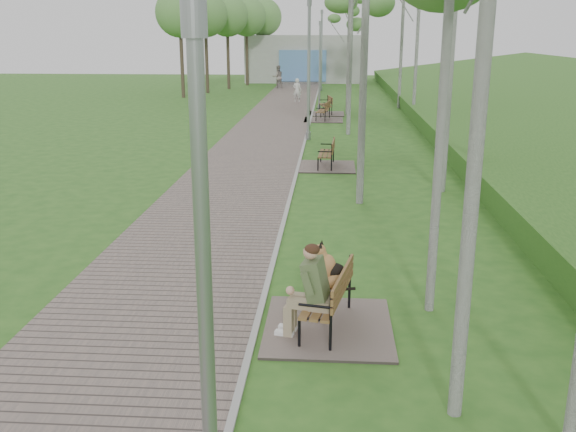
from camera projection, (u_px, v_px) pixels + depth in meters
The scene contains 15 objects.
ground at pixel (243, 377), 8.36m from camera, with size 120.00×120.00×0.00m, color #2A591D.
walkway at pixel (269, 130), 29.08m from camera, with size 3.50×67.00×0.04m, color #685A54.
kerb at pixel (308, 130), 28.96m from camera, with size 0.10×67.00×0.05m, color #999993.
building_north at pixel (304, 59), 56.76m from camera, with size 10.00×5.20×4.00m.
bench_main at pixel (322, 300), 9.57m from camera, with size 1.92×2.13×1.67m.
bench_second at pixel (326, 161), 21.17m from camera, with size 1.84×2.04×1.13m.
bench_third at pixel (323, 116), 32.32m from camera, with size 1.94×2.15×1.19m.
bench_far at pixel (326, 110), 34.72m from camera, with size 1.94×2.16×1.19m.
lamp_post_near at pixel (208, 373), 4.35m from camera, with size 0.17×0.17×4.52m.
lamp_post_second at pixel (309, 76), 25.94m from camera, with size 0.21×0.21×5.55m.
lamp_post_third at pixel (320, 69), 35.91m from camera, with size 0.19×0.19×4.87m.
lamp_post_far at pixel (321, 53), 47.71m from camera, with size 0.23×0.23×5.85m.
pedestrian_near at pixel (297, 90), 40.34m from camera, with size 0.55×0.36×1.49m, color silver.
pedestrian_far at pixel (278, 77), 49.99m from camera, with size 0.86×0.67×1.78m, color gray.
birch_distant_a at pixel (349, 10), 44.48m from camera, with size 2.23×2.23×7.30m.
Camera 1 is at (1.09, -7.39, 4.34)m, focal length 40.00 mm.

